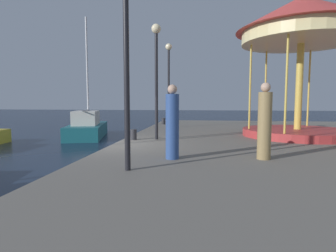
% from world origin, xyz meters
% --- Properties ---
extents(ground_plane, '(120.00, 120.00, 0.00)m').
position_xyz_m(ground_plane, '(0.00, 0.00, 0.00)').
color(ground_plane, '#162338').
extents(quay_dock, '(14.54, 23.98, 0.80)m').
position_xyz_m(quay_dock, '(7.27, 0.00, 0.40)').
color(quay_dock, slate).
rests_on(quay_dock, ground).
extents(sailboat_teal, '(3.15, 5.35, 7.55)m').
position_xyz_m(sailboat_teal, '(-4.18, 7.17, 0.64)').
color(sailboat_teal, '#19606B').
rests_on(sailboat_teal, ground).
extents(carousel, '(5.24, 5.24, 5.71)m').
position_xyz_m(carousel, '(7.00, 2.88, 5.09)').
color(carousel, '#B23333').
rests_on(carousel, quay_dock).
extents(lamp_post_near_edge, '(0.36, 0.36, 4.46)m').
position_xyz_m(lamp_post_near_edge, '(1.50, -3.60, 3.83)').
color(lamp_post_near_edge, black).
rests_on(lamp_post_near_edge, quay_dock).
extents(lamp_post_mid_promenade, '(0.36, 0.36, 4.35)m').
position_xyz_m(lamp_post_mid_promenade, '(1.29, 1.20, 3.77)').
color(lamp_post_mid_promenade, black).
rests_on(lamp_post_mid_promenade, quay_dock).
extents(lamp_post_far_end, '(0.36, 0.36, 4.61)m').
position_xyz_m(lamp_post_far_end, '(1.15, 5.99, 3.92)').
color(lamp_post_far_end, black).
rests_on(lamp_post_far_end, quay_dock).
extents(bollard_south, '(0.24, 0.24, 0.40)m').
position_xyz_m(bollard_south, '(0.44, 0.97, 1.00)').
color(bollard_south, '#2D2D33').
rests_on(bollard_south, quay_dock).
extents(bollard_north, '(0.24, 0.24, 0.40)m').
position_xyz_m(bollard_north, '(0.54, 8.09, 1.00)').
color(bollard_north, '#2D2D33').
rests_on(bollard_north, quay_dock).
extents(person_by_the_water, '(0.34, 0.34, 1.94)m').
position_xyz_m(person_by_the_water, '(4.63, -2.04, 1.71)').
color(person_by_the_water, '#937A4C').
rests_on(person_by_the_water, quay_dock).
extents(person_far_corner, '(0.34, 0.34, 1.89)m').
position_xyz_m(person_far_corner, '(2.31, -2.30, 1.69)').
color(person_far_corner, '#2D4C8C').
rests_on(person_far_corner, quay_dock).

